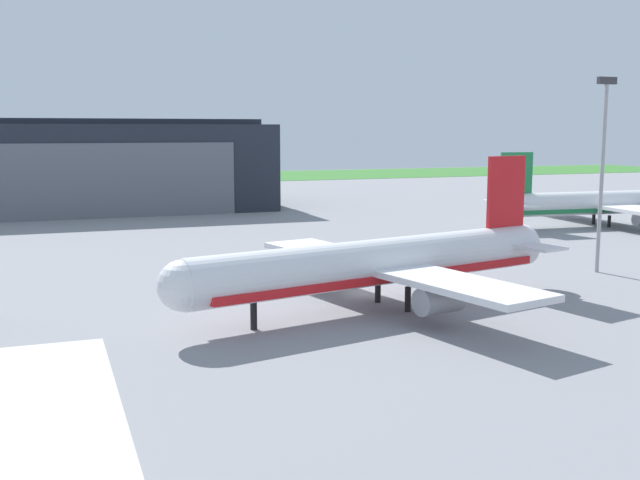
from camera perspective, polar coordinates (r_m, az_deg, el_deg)
The scene contains 6 objects.
ground_plane at distance 74.76m, azimuth 2.98°, elevation -4.12°, with size 440.00×440.00×0.00m, color gray.
grass_field_strip at distance 258.40m, azimuth -13.89°, elevation 4.56°, with size 440.00×56.00×0.08m, color #397830.
maintenance_hangar at distance 160.29m, azimuth -18.72°, elevation 5.30°, with size 79.48×35.42×18.47m.
airliner_far_right at distance 136.83m, azimuth 21.27°, elevation 2.62°, with size 47.27×39.03×12.61m.
airliner_near_right at distance 67.75m, azimuth 4.52°, elevation -1.83°, with size 40.71×35.38×13.59m.
apron_light_mast at distance 90.34m, azimuth 20.73°, elevation 5.63°, with size 2.40×0.50×21.99m.
Camera 1 is at (-28.95, -67.01, 16.16)m, focal length 42.00 mm.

